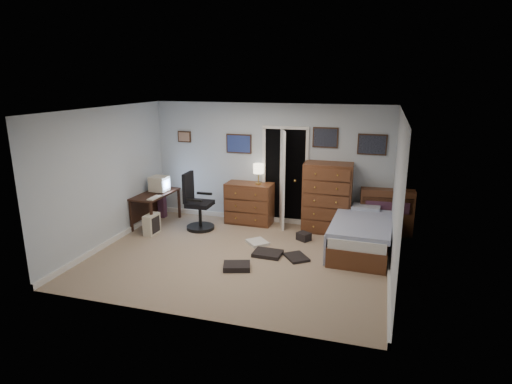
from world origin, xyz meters
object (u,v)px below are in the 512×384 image
Objects in this scene: tall_dresser at (327,197)px; office_chair at (197,208)px; bed at (361,234)px; low_dresser at (249,203)px; computer_desk at (152,200)px.

office_chair is at bearing -167.95° from tall_dresser.
tall_dresser is 0.72× the size of bed.
office_chair is 0.60× the size of bed.
low_dresser is (0.91, 0.66, -0.02)m from office_chair.
bed is (0.72, -0.83, -0.40)m from tall_dresser.
tall_dresser is at bearing 13.16° from office_chair.
bed is (3.25, -0.19, -0.16)m from office_chair.
office_chair is at bearing -142.23° from low_dresser.
tall_dresser reaches higher than computer_desk.
computer_desk is at bearing -172.06° from tall_dresser.
low_dresser is 2.50m from bed.
computer_desk is at bearing -159.63° from low_dresser.
office_chair reaches higher than computer_desk.
tall_dresser reaches higher than low_dresser.
low_dresser reaches higher than bed.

